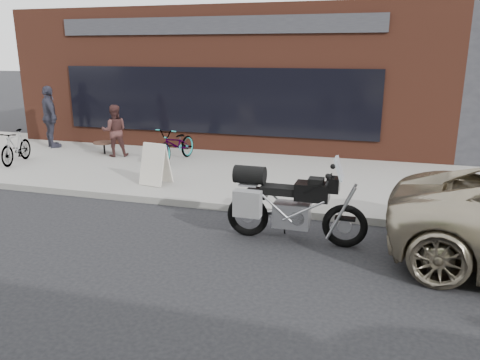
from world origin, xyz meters
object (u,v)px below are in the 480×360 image
bicycle_rear (16,147)px  sandwich_sign (155,164)px  bicycle_front (176,144)px  cafe_patron_left (115,131)px  cafe_table (104,143)px  motorcycle (286,204)px  cafe_patron_right (50,117)px

bicycle_rear → sandwich_sign: 4.73m
bicycle_front → cafe_patron_left: size_ratio=1.22×
bicycle_front → bicycle_rear: bearing=-152.0°
sandwich_sign → cafe_patron_left: 3.45m
sandwich_sign → cafe_table: sandwich_sign is taller
bicycle_rear → sandwich_sign: bearing=-22.3°
bicycle_rear → cafe_patron_left: (2.17, 1.57, 0.30)m
motorcycle → bicycle_front: motorcycle is taller
sandwich_sign → cafe_table: (-2.99, 2.55, -0.15)m
bicycle_front → cafe_patron_right: bearing=-179.8°
sandwich_sign → cafe_patron_left: bearing=145.6°
cafe_patron_left → sandwich_sign: bearing=107.6°
bicycle_rear → sandwich_sign: size_ratio=1.59×
bicycle_front → cafe_table: bearing=-177.4°
bicycle_front → bicycle_rear: size_ratio=1.21×
motorcycle → sandwich_sign: motorcycle is taller
bicycle_rear → cafe_patron_left: size_ratio=1.01×
cafe_table → bicycle_rear: bearing=-134.0°
cafe_table → bicycle_front: bearing=-6.1°
motorcycle → cafe_patron_left: size_ratio=1.60×
cafe_patron_right → cafe_table: bearing=-152.9°
motorcycle → sandwich_sign: (-3.51, 2.17, -0.03)m
bicycle_rear → cafe_patron_right: cafe_patron_right is taller
sandwich_sign → motorcycle: bearing=-22.4°
cafe_table → cafe_patron_right: 2.31m
cafe_table → motorcycle: bearing=-36.0°
sandwich_sign → cafe_patron_right: bearing=159.3°
sandwich_sign → cafe_patron_right: (-5.16, 2.97, 0.50)m
motorcycle → cafe_patron_left: 7.53m
cafe_table → cafe_patron_left: 0.68m
motorcycle → cafe_table: (-6.50, 4.72, -0.18)m
motorcycle → sandwich_sign: size_ratio=2.52×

